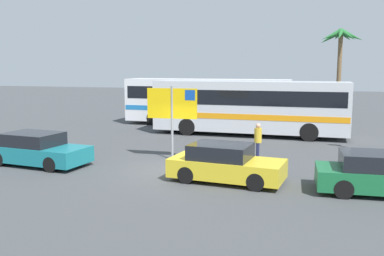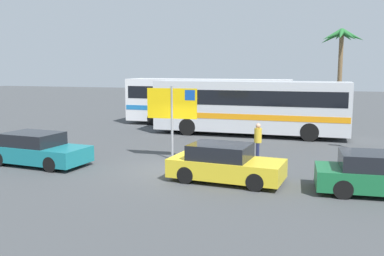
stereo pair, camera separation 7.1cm
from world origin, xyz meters
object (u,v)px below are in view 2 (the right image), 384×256
at_px(car_teal, 37,149).
at_px(car_green, 381,175).
at_px(car_yellow, 225,164).
at_px(bus_rear_coach, 207,100).
at_px(pedestrian_by_bus, 258,139).
at_px(ferry_sign, 173,106).
at_px(bus_front_coach, 250,105).

distance_m(car_teal, car_green, 13.05).
height_order(car_teal, car_yellow, same).
height_order(bus_rear_coach, car_yellow, bus_rear_coach).
xyz_separation_m(car_yellow, pedestrian_by_bus, (0.58, 3.73, 0.31)).
xyz_separation_m(car_teal, pedestrian_by_bus, (8.57, 3.49, 0.31)).
distance_m(ferry_sign, car_yellow, 4.41).
xyz_separation_m(car_teal, car_yellow, (7.98, -0.24, -0.00)).
distance_m(car_teal, pedestrian_by_bus, 9.26).
bearing_deg(car_teal, car_green, 3.95).
xyz_separation_m(bus_rear_coach, car_teal, (-3.54, -13.63, -1.15)).
bearing_deg(bus_rear_coach, car_yellow, -72.22).
bearing_deg(bus_rear_coach, bus_front_coach, -44.26).
height_order(ferry_sign, car_yellow, ferry_sign).
bearing_deg(ferry_sign, car_yellow, -47.72).
bearing_deg(pedestrian_by_bus, car_teal, -163.40).
relative_size(bus_rear_coach, car_yellow, 2.74).
xyz_separation_m(bus_rear_coach, pedestrian_by_bus, (5.03, -10.14, -0.84)).
height_order(car_teal, pedestrian_by_bus, pedestrian_by_bus).
bearing_deg(ferry_sign, bus_front_coach, 71.37).
xyz_separation_m(car_green, car_yellow, (-5.06, 0.04, -0.00)).
bearing_deg(ferry_sign, car_green, -23.63).
bearing_deg(car_green, ferry_sign, 156.22).
distance_m(car_yellow, pedestrian_by_bus, 3.79).
height_order(bus_front_coach, car_green, bus_front_coach).
bearing_deg(bus_front_coach, bus_rear_coach, 135.74).
bearing_deg(ferry_sign, bus_rear_coach, 93.78).
bearing_deg(pedestrian_by_bus, ferry_sign, -171.13).
xyz_separation_m(ferry_sign, car_yellow, (2.94, -2.82, -1.69)).
distance_m(bus_rear_coach, pedestrian_by_bus, 11.35).
relative_size(ferry_sign, car_yellow, 0.78).
relative_size(ferry_sign, pedestrian_by_bus, 1.98).
relative_size(bus_front_coach, car_teal, 2.56).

